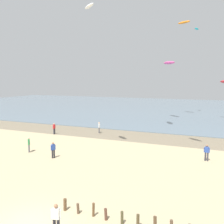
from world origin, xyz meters
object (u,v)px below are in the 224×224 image
kite_aloft_3 (169,63)px  kite_aloft_8 (89,6)px  kite_aloft_0 (197,29)px  person_far_down_beach (53,150)px  person_by_waterline (56,218)px  kite_aloft_6 (184,22)px  person_left_flank (207,152)px  person_mid_beach (29,144)px  person_right_flank (99,127)px  person_nearest_camera (54,128)px

kite_aloft_3 → kite_aloft_8: bearing=128.3°
kite_aloft_0 → kite_aloft_8: bearing=177.6°
person_far_down_beach → person_by_waterline: bearing=-53.8°
kite_aloft_6 → person_left_flank: bearing=135.4°
person_left_flank → person_mid_beach: bearing=-166.7°
person_left_flank → kite_aloft_3: 27.99m
person_by_waterline → person_far_down_beach: bearing=126.2°
person_right_flank → person_left_flank: bearing=-26.9°
person_left_flank → person_by_waterline: bearing=-112.1°
person_left_flank → kite_aloft_0: bearing=97.8°
person_left_flank → kite_aloft_6: (-6.61, 28.62, 18.75)m
person_by_waterline → person_right_flank: bearing=110.7°
kite_aloft_0 → kite_aloft_8: size_ratio=0.99×
kite_aloft_3 → person_left_flank: bearing=154.9°
kite_aloft_6 → kite_aloft_8: 31.56m
person_far_down_beach → kite_aloft_8: kite_aloft_8 is taller
person_nearest_camera → kite_aloft_0: kite_aloft_0 is taller
person_far_down_beach → kite_aloft_3: 32.11m
person_mid_beach → person_left_flank: same height
person_right_flank → kite_aloft_6: 29.32m
person_left_flank → kite_aloft_6: 34.85m
kite_aloft_0 → kite_aloft_6: size_ratio=0.68×
person_nearest_camera → person_by_waterline: same height
person_far_down_beach → person_right_flank: bearing=94.7°
kite_aloft_0 → kite_aloft_3: (-4.07, -8.86, -7.65)m
person_by_waterline → person_right_flank: same height
kite_aloft_6 → kite_aloft_0: bearing=-81.3°
person_nearest_camera → person_by_waterline: size_ratio=1.00×
kite_aloft_6 → kite_aloft_8: bearing=112.4°
kite_aloft_6 → kite_aloft_3: bearing=96.6°
kite_aloft_3 → kite_aloft_8: size_ratio=1.64×
person_nearest_camera → kite_aloft_0: (17.26, 28.60, 18.15)m
person_by_waterline → kite_aloft_0: (2.13, 49.75, 18.15)m
person_nearest_camera → kite_aloft_6: kite_aloft_6 is taller
person_nearest_camera → person_mid_beach: 9.66m
person_far_down_beach → person_mid_beach: bearing=168.5°
person_left_flank → kite_aloft_6: size_ratio=0.56×
person_left_flank → kite_aloft_3: (-8.62, 24.47, 10.50)m
person_far_down_beach → person_nearest_camera: bearing=124.9°
person_nearest_camera → kite_aloft_6: (15.20, 23.89, 18.75)m
person_mid_beach → person_left_flank: (18.74, 4.43, 0.00)m
kite_aloft_0 → kite_aloft_6: kite_aloft_6 is taller
kite_aloft_0 → kite_aloft_3: bearing=164.8°
person_nearest_camera → person_mid_beach: same height
person_mid_beach → kite_aloft_3: size_ratio=0.50×
kite_aloft_8 → person_left_flank: bearing=-127.6°
person_left_flank → kite_aloft_0: size_ratio=0.82×
person_mid_beach → kite_aloft_0: bearing=69.4°
person_mid_beach → person_far_down_beach: bearing=-11.5°
kite_aloft_0 → kite_aloft_3: size_ratio=0.60×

